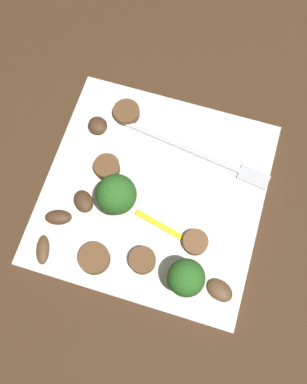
% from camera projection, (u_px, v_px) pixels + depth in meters
% --- Properties ---
extents(ground_plane, '(1.40, 1.40, 0.00)m').
position_uv_depth(ground_plane, '(154.00, 195.00, 0.50)').
color(ground_plane, '#422B19').
extents(plate, '(0.24, 0.24, 0.01)m').
position_uv_depth(plate, '(154.00, 193.00, 0.50)').
color(plate, white).
rests_on(plate, ground_plane).
extents(fork, '(0.18, 0.04, 0.00)m').
position_uv_depth(fork, '(206.00, 157.00, 0.50)').
color(fork, silver).
rests_on(fork, plate).
extents(broccoli_floret_0, '(0.04, 0.04, 0.05)m').
position_uv_depth(broccoli_floret_0, '(186.00, 278.00, 0.43)').
color(broccoli_floret_0, '#347525').
rests_on(broccoli_floret_0, plate).
extents(broccoli_floret_1, '(0.04, 0.04, 0.06)m').
position_uv_depth(broccoli_floret_1, '(116.00, 195.00, 0.45)').
color(broccoli_floret_1, '#347525').
rests_on(broccoli_floret_1, plate).
extents(sausage_slice_0, '(0.04, 0.04, 0.01)m').
position_uv_depth(sausage_slice_0, '(126.00, 112.00, 0.52)').
color(sausage_slice_0, brown).
rests_on(sausage_slice_0, plate).
extents(sausage_slice_1, '(0.03, 0.03, 0.01)m').
position_uv_depth(sausage_slice_1, '(107.00, 167.00, 0.49)').
color(sausage_slice_1, brown).
rests_on(sausage_slice_1, plate).
extents(sausage_slice_2, '(0.03, 0.03, 0.01)m').
position_uv_depth(sausage_slice_2, '(195.00, 242.00, 0.47)').
color(sausage_slice_2, brown).
rests_on(sausage_slice_2, plate).
extents(sausage_slice_3, '(0.03, 0.03, 0.01)m').
position_uv_depth(sausage_slice_3, '(142.00, 260.00, 0.46)').
color(sausage_slice_3, brown).
rests_on(sausage_slice_3, plate).
extents(sausage_slice_4, '(0.05, 0.05, 0.01)m').
position_uv_depth(sausage_slice_4, '(94.00, 258.00, 0.46)').
color(sausage_slice_4, brown).
rests_on(sausage_slice_4, plate).
extents(mushroom_0, '(0.03, 0.02, 0.01)m').
position_uv_depth(mushroom_0, '(58.00, 217.00, 0.48)').
color(mushroom_0, '#4C331E').
rests_on(mushroom_0, plate).
extents(mushroom_1, '(0.02, 0.03, 0.01)m').
position_uv_depth(mushroom_1, '(43.00, 250.00, 0.46)').
color(mushroom_1, brown).
rests_on(mushroom_1, plate).
extents(mushroom_2, '(0.03, 0.03, 0.01)m').
position_uv_depth(mushroom_2, '(84.00, 201.00, 0.48)').
color(mushroom_2, '#4C331E').
rests_on(mushroom_2, plate).
extents(mushroom_3, '(0.03, 0.03, 0.01)m').
position_uv_depth(mushroom_3, '(220.00, 290.00, 0.45)').
color(mushroom_3, brown).
rests_on(mushroom_3, plate).
extents(mushroom_5, '(0.03, 0.03, 0.01)m').
position_uv_depth(mushroom_5, '(98.00, 125.00, 0.51)').
color(mushroom_5, '#4C331E').
rests_on(mushroom_5, plate).
extents(pepper_strip_1, '(0.06, 0.02, 0.00)m').
position_uv_depth(pepper_strip_1, '(160.00, 225.00, 0.48)').
color(pepper_strip_1, yellow).
rests_on(pepper_strip_1, plate).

